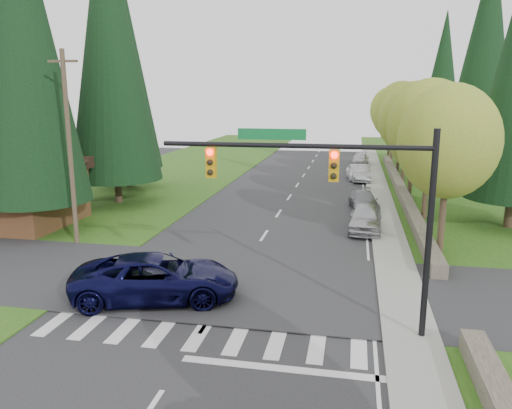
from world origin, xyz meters
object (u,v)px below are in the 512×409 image
(suv_navy, at_px, (156,278))
(parked_car_d, at_px, (357,172))
(parked_car_e, at_px, (361,159))
(parked_car_a, at_px, (365,218))
(parked_car_b, at_px, (364,201))
(parked_car_c, at_px, (361,173))

(suv_navy, distance_m, parked_car_d, 31.16)
(suv_navy, relative_size, parked_car_e, 1.46)
(parked_car_d, bearing_deg, parked_car_a, -96.26)
(parked_car_a, bearing_deg, suv_navy, -122.06)
(parked_car_d, xyz_separation_m, parked_car_e, (0.47, 10.86, -0.09))
(parked_car_d, relative_size, parked_car_e, 0.98)
(suv_navy, distance_m, parked_car_b, 19.12)
(parked_car_e, bearing_deg, parked_car_c, -89.12)
(parked_car_c, relative_size, parked_car_e, 1.03)
(parked_car_b, xyz_separation_m, parked_car_e, (0.00, 23.75, 0.00))
(parked_car_a, relative_size, parked_car_c, 1.02)
(parked_car_c, height_order, parked_car_d, parked_car_c)
(parked_car_a, bearing_deg, parked_car_e, 92.49)
(parked_car_a, distance_m, parked_car_e, 29.32)
(parked_car_b, bearing_deg, parked_car_c, 83.23)
(suv_navy, distance_m, parked_car_a, 14.27)
(parked_car_b, relative_size, parked_car_c, 0.97)
(parked_car_a, height_order, parked_car_b, parked_car_a)
(parked_car_b, height_order, parked_car_c, parked_car_c)
(parked_car_b, bearing_deg, parked_car_a, -97.09)
(suv_navy, relative_size, parked_car_c, 1.41)
(parked_car_a, bearing_deg, parked_car_c, 92.71)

